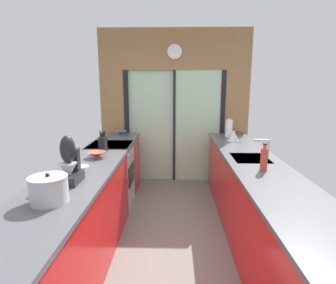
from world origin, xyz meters
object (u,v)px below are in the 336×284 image
at_px(mixing_bowl_mid, 97,155).
at_px(mixing_bowl_far, 121,133).
at_px(stand_mixer, 69,165).
at_px(stock_pot, 49,189).
at_px(knife_block, 103,144).
at_px(soap_bottle, 264,159).
at_px(mixing_bowl_near, 82,169).
at_px(kettle, 233,135).
at_px(oven_range, 112,175).
at_px(paper_towel_roll, 229,128).

height_order(mixing_bowl_mid, mixing_bowl_far, mixing_bowl_mid).
bearing_deg(mixing_bowl_far, stand_mixer, -90.00).
xyz_separation_m(mixing_bowl_mid, stock_pot, (0.00, -1.23, 0.06)).
height_order(knife_block, soap_bottle, soap_bottle).
bearing_deg(mixing_bowl_near, kettle, 41.17).
bearing_deg(mixing_bowl_far, oven_range, -91.41).
relative_size(oven_range, mixing_bowl_mid, 4.23).
bearing_deg(stand_mixer, paper_towel_roll, 51.16).
bearing_deg(mixing_bowl_far, paper_towel_roll, -3.59).
xyz_separation_m(mixing_bowl_far, soap_bottle, (1.78, -1.94, 0.08)).
bearing_deg(kettle, soap_bottle, -90.07).
bearing_deg(stand_mixer, mixing_bowl_near, 90.00).
height_order(stock_pot, kettle, stock_pot).
distance_m(mixing_bowl_far, soap_bottle, 2.63).
relative_size(stand_mixer, stock_pot, 1.53).
height_order(oven_range, soap_bottle, soap_bottle).
bearing_deg(kettle, mixing_bowl_mid, -149.95).
relative_size(stand_mixer, kettle, 1.58).
xyz_separation_m(mixing_bowl_mid, knife_block, (0.00, 0.29, 0.06)).
xyz_separation_m(knife_block, soap_bottle, (1.78, -0.72, 0.02)).
bearing_deg(mixing_bowl_near, mixing_bowl_far, 90.00).
height_order(mixing_bowl_mid, soap_bottle, soap_bottle).
distance_m(mixing_bowl_mid, stand_mixer, 0.83).
distance_m(mixing_bowl_far, paper_towel_roll, 1.79).
distance_m(knife_block, kettle, 1.93).
bearing_deg(soap_bottle, stand_mixer, -167.72).
xyz_separation_m(mixing_bowl_far, kettle, (1.78, -0.47, 0.05)).
xyz_separation_m(mixing_bowl_near, paper_towel_roll, (1.78, 1.92, 0.11)).
distance_m(stock_pot, kettle, 2.88).
bearing_deg(soap_bottle, paper_towel_roll, 90.00).
bearing_deg(oven_range, paper_towel_roll, 19.52).
xyz_separation_m(stand_mixer, soap_bottle, (1.78, 0.39, -0.04)).
bearing_deg(stock_pot, soap_bottle, 24.10).
xyz_separation_m(oven_range, mixing_bowl_near, (0.02, -1.28, 0.50)).
xyz_separation_m(oven_range, stand_mixer, (0.02, -1.57, 0.63)).
height_order(mixing_bowl_mid, stock_pot, stock_pot).
bearing_deg(mixing_bowl_near, stand_mixer, -90.00).
bearing_deg(mixing_bowl_mid, stock_pot, -90.00).
bearing_deg(paper_towel_roll, stand_mixer, -128.84).
distance_m(stand_mixer, soap_bottle, 1.82).
height_order(stand_mixer, soap_bottle, stand_mixer).
height_order(oven_range, mixing_bowl_far, mixing_bowl_far).
distance_m(mixing_bowl_far, kettle, 1.84).
distance_m(mixing_bowl_near, mixing_bowl_far, 2.03).
bearing_deg(stock_pot, knife_block, 90.00).
bearing_deg(knife_block, kettle, 22.57).
xyz_separation_m(mixing_bowl_near, stand_mixer, (0.00, -0.29, 0.13)).
bearing_deg(stock_pot, mixing_bowl_near, 90.00).
bearing_deg(mixing_bowl_near, soap_bottle, 2.99).
xyz_separation_m(stand_mixer, paper_towel_roll, (1.78, 2.21, -0.02)).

